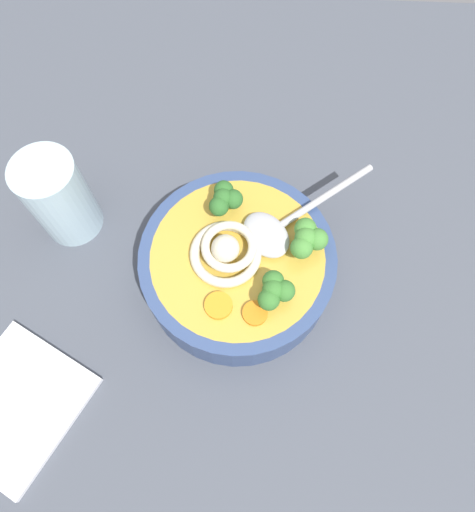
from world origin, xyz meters
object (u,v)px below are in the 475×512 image
object	(u,v)px
soup_bowl	(238,266)
drinking_glass	(59,198)
soup_spoon	(276,228)
folded_napkin	(16,406)
noodle_pile	(226,251)

from	to	relation	value
soup_bowl	drinking_glass	world-z (taller)	drinking_glass
soup_spoon	folded_napkin	bearing A→B (deg)	177.71
noodle_pile	soup_spoon	world-z (taller)	noodle_pile
soup_bowl	folded_napkin	size ratio (longest dim) A/B	1.55
folded_napkin	drinking_glass	bearing A→B (deg)	-5.47
noodle_pile	folded_napkin	xyz separation A→B (cm)	(-16.29, 21.74, -6.67)
soup_bowl	folded_napkin	world-z (taller)	soup_bowl
soup_bowl	folded_napkin	bearing A→B (deg)	125.20
noodle_pile	drinking_glass	distance (cm)	20.58
drinking_glass	folded_napkin	size ratio (longest dim) A/B	0.84
soup_bowl	noodle_pile	distance (cm)	4.14
soup_bowl	soup_spoon	world-z (taller)	soup_spoon
drinking_glass	folded_napkin	xyz separation A→B (cm)	(-22.46, 2.15, -5.44)
drinking_glass	folded_napkin	distance (cm)	23.21
noodle_pile	folded_napkin	bearing A→B (deg)	126.84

